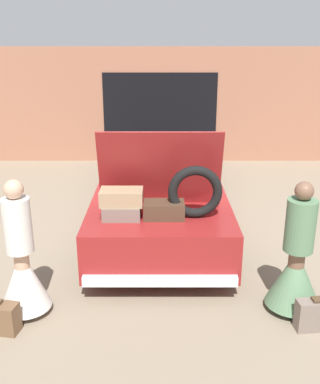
% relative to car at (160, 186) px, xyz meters
% --- Properties ---
extents(ground_plane, '(40.00, 40.00, 0.00)m').
position_rel_car_xyz_m(ground_plane, '(0.00, 0.01, -0.60)').
color(ground_plane, '#7F705B').
extents(garage_wall_back, '(12.00, 0.14, 2.80)m').
position_rel_car_xyz_m(garage_wall_back, '(0.00, 3.87, 0.80)').
color(garage_wall_back, '#9E664C').
rests_on(garage_wall_back, ground_plane).
extents(car, '(1.99, 5.30, 1.89)m').
position_rel_car_xyz_m(car, '(0.00, 0.00, 0.00)').
color(car, maroon).
rests_on(car, ground_plane).
extents(person_left, '(0.58, 0.58, 1.61)m').
position_rel_car_xyz_m(person_left, '(-1.55, -2.86, -0.02)').
color(person_left, tan).
rests_on(person_left, ground_plane).
extents(person_right, '(0.63, 0.63, 1.57)m').
position_rel_car_xyz_m(person_right, '(1.55, -2.79, -0.04)').
color(person_right, brown).
rests_on(person_right, ground_plane).
extents(suitcase_beside_right_person, '(0.50, 0.21, 0.38)m').
position_rel_car_xyz_m(suitcase_beside_right_person, '(1.72, -3.18, -0.42)').
color(suitcase_beside_right_person, '#75665B').
rests_on(suitcase_beside_right_person, ground_plane).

